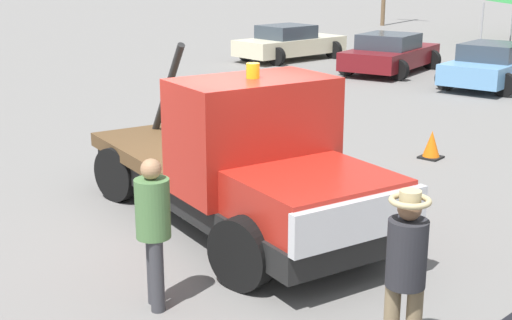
% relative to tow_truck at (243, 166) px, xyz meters
% --- Properties ---
extents(ground_plane, '(160.00, 160.00, 0.00)m').
position_rel_tow_truck_xyz_m(ground_plane, '(-0.35, 0.10, -0.95)').
color(ground_plane, slate).
extents(tow_truck, '(6.14, 3.61, 2.51)m').
position_rel_tow_truck_xyz_m(tow_truck, '(0.00, 0.00, 0.00)').
color(tow_truck, black).
rests_on(tow_truck, ground).
extents(person_near_truck, '(0.39, 0.39, 1.76)m').
position_rel_tow_truck_xyz_m(person_near_truck, '(3.50, -1.65, 0.08)').
color(person_near_truck, '#847051').
rests_on(person_near_truck, ground).
extents(person_at_hood, '(0.38, 0.38, 1.73)m').
position_rel_tow_truck_xyz_m(person_at_hood, '(0.84, -2.40, 0.05)').
color(person_at_hood, '#38383D').
rests_on(person_at_hood, ground).
extents(parked_car_cream, '(2.82, 4.67, 1.34)m').
position_rel_tow_truck_xyz_m(parked_car_cream, '(-10.63, 14.61, -0.30)').
color(parked_car_cream, beige).
rests_on(parked_car_cream, ground).
extents(parked_car_maroon, '(2.88, 4.57, 1.34)m').
position_rel_tow_truck_xyz_m(parked_car_maroon, '(-6.03, 14.33, -0.30)').
color(parked_car_maroon, maroon).
rests_on(parked_car_maroon, ground).
extents(parked_car_skyblue, '(2.52, 4.45, 1.34)m').
position_rel_tow_truck_xyz_m(parked_car_skyblue, '(-2.18, 13.92, -0.30)').
color(parked_car_skyblue, '#669ED1').
rests_on(parked_car_skyblue, ground).
extents(traffic_cone, '(0.40, 0.40, 0.55)m').
position_rel_tow_truck_xyz_m(traffic_cone, '(0.25, 5.26, -0.70)').
color(traffic_cone, black).
rests_on(traffic_cone, ground).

